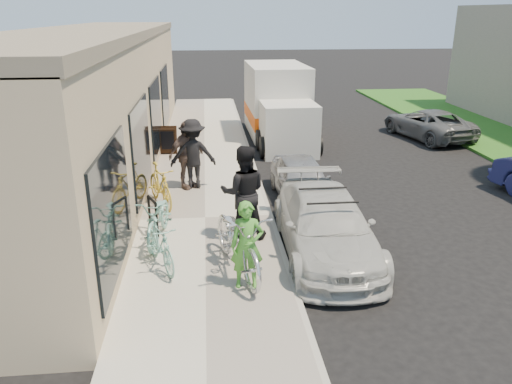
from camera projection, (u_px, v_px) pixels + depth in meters
name	position (u px, v px, depth m)	size (l,w,h in m)	color
ground	(316.00, 284.00, 9.12)	(120.00, 120.00, 0.00)	black
sidewalk	(205.00, 220.00, 11.71)	(3.00, 34.00, 0.15)	#B7B4A5
curb	(271.00, 218.00, 11.86)	(0.12, 34.00, 0.13)	#A09C92
storefront	(97.00, 100.00, 15.38)	(3.60, 20.00, 4.22)	tan
bike_rack	(153.00, 212.00, 10.70)	(0.26, 0.53, 0.80)	black
sandwich_board	(168.00, 140.00, 16.81)	(0.58, 0.58, 0.90)	black
sedan_white	(325.00, 225.00, 10.08)	(1.88, 4.39, 1.30)	#B9BAB5
sedan_silver	(302.00, 179.00, 13.04)	(1.33, 3.30, 1.12)	#999A9E
moving_truck	(278.00, 107.00, 19.21)	(2.23, 5.72, 2.79)	beige
far_car_gray	(428.00, 124.00, 19.51)	(1.90, 4.11, 1.14)	#505355
tandem_bike	(238.00, 240.00, 9.08)	(0.83, 2.37, 1.25)	silver
woman_rider	(247.00, 245.00, 8.51)	(0.57, 0.37, 1.57)	#489732
man_standing	(244.00, 193.00, 10.36)	(0.97, 0.76, 2.00)	black
cruiser_bike_a	(160.00, 245.00, 9.27)	(0.43, 1.52, 0.91)	#7FBDAD
cruiser_bike_b	(159.00, 218.00, 10.39)	(0.66, 1.89, 0.99)	#7FBDAD
cruiser_bike_c	(160.00, 185.00, 12.27)	(0.49, 1.72, 1.03)	gold
bystander_a	(193.00, 154.00, 13.39)	(1.22, 0.70, 1.89)	black
bystander_b	(186.00, 155.00, 13.37)	(1.08, 0.45, 1.84)	brown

